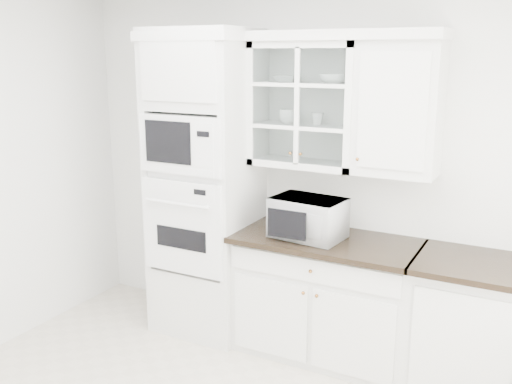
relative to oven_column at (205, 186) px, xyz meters
The scene contains 12 objects.
room_shell 1.37m from the oven_column, 52.79° to the right, with size 4.00×3.50×2.70m.
oven_column is the anchor object (origin of this frame).
base_cabinet_run 1.27m from the oven_column, ahead, with size 1.32×0.67×0.92m.
extra_base_cabinet 2.16m from the oven_column, ahead, with size 0.72×0.67×0.92m.
upper_cabinet_glass 1.03m from the oven_column, 12.10° to the left, with size 0.80×0.33×0.90m.
upper_cabinet_solid 1.60m from the oven_column, ahead, with size 0.55×0.33×0.90m, color silver.
crown_molding 1.33m from the oven_column, 11.90° to the left, with size 2.14×0.38×0.07m, color white.
countertop_microwave 0.91m from the oven_column, ahead, with size 0.50×0.42×0.29m, color white.
bowl_a 1.05m from the oven_column, 16.78° to the left, with size 0.19×0.19×0.05m, color white.
bowl_b 1.31m from the oven_column, ahead, with size 0.21×0.21×0.07m, color white.
cup_a 0.87m from the oven_column, 13.19° to the left, with size 0.13×0.13×0.10m, color white.
cup_b 1.04m from the oven_column, 11.79° to the left, with size 0.10×0.10×0.09m, color white.
Camera 1 is at (1.65, -2.27, 2.21)m, focal length 40.00 mm.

